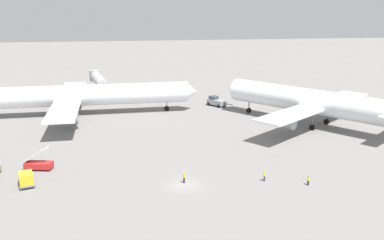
{
  "coord_description": "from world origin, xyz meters",
  "views": [
    {
      "loc": [
        -9.22,
        -60.14,
        26.46
      ],
      "look_at": [
        5.24,
        23.25,
        4.0
      ],
      "focal_mm": 39.57,
      "sensor_mm": 36.0,
      "label": 1
    }
  ],
  "objects_px": {
    "ground_crew_ramp_agent_by_cones": "(184,177)",
    "ground_crew_marshaller_foreground": "(265,176)",
    "pushback_tug": "(216,101)",
    "jet_bridge": "(98,79)",
    "ground_crew_wing_walker_right": "(308,180)",
    "gse_stair_truck_yellow": "(38,164)",
    "gse_container_dolly_flat": "(26,179)",
    "airliner_being_pushed": "(311,102)",
    "airliner_at_gate_left": "(78,96)"
  },
  "relations": [
    {
      "from": "airliner_being_pushed",
      "to": "pushback_tug",
      "type": "relative_size",
      "value": 5.26
    },
    {
      "from": "airliner_at_gate_left",
      "to": "jet_bridge",
      "type": "bearing_deg",
      "value": 82.28
    },
    {
      "from": "airliner_being_pushed",
      "to": "ground_crew_ramp_agent_by_cones",
      "type": "bearing_deg",
      "value": -140.06
    },
    {
      "from": "gse_stair_truck_yellow",
      "to": "ground_crew_ramp_agent_by_cones",
      "type": "height_order",
      "value": "gse_stair_truck_yellow"
    },
    {
      "from": "pushback_tug",
      "to": "ground_crew_ramp_agent_by_cones",
      "type": "bearing_deg",
      "value": -108.29
    },
    {
      "from": "ground_crew_ramp_agent_by_cones",
      "to": "gse_container_dolly_flat",
      "type": "bearing_deg",
      "value": 173.09
    },
    {
      "from": "airliner_at_gate_left",
      "to": "ground_crew_wing_walker_right",
      "type": "bearing_deg",
      "value": -53.31
    },
    {
      "from": "airliner_at_gate_left",
      "to": "airliner_being_pushed",
      "type": "xyz_separation_m",
      "value": [
        53.82,
        -19.26,
        0.63
      ]
    },
    {
      "from": "gse_container_dolly_flat",
      "to": "ground_crew_ramp_agent_by_cones",
      "type": "xyz_separation_m",
      "value": [
        24.02,
        -2.91,
        -0.26
      ]
    },
    {
      "from": "airliner_being_pushed",
      "to": "pushback_tug",
      "type": "xyz_separation_m",
      "value": [
        -16.88,
        23.18,
        -4.33
      ]
    },
    {
      "from": "ground_crew_wing_walker_right",
      "to": "ground_crew_marshaller_foreground",
      "type": "height_order",
      "value": "ground_crew_marshaller_foreground"
    },
    {
      "from": "gse_container_dolly_flat",
      "to": "ground_crew_marshaller_foreground",
      "type": "distance_m",
      "value": 36.88
    },
    {
      "from": "gse_container_dolly_flat",
      "to": "ground_crew_wing_walker_right",
      "type": "xyz_separation_m",
      "value": [
        42.74,
        -7.06,
        -0.36
      ]
    },
    {
      "from": "ground_crew_ramp_agent_by_cones",
      "to": "jet_bridge",
      "type": "xyz_separation_m",
      "value": [
        -16.02,
        76.23,
        3.56
      ]
    },
    {
      "from": "ground_crew_wing_walker_right",
      "to": "jet_bridge",
      "type": "xyz_separation_m",
      "value": [
        -34.74,
        80.38,
        3.67
      ]
    },
    {
      "from": "ground_crew_ramp_agent_by_cones",
      "to": "ground_crew_marshaller_foreground",
      "type": "distance_m",
      "value": 12.68
    },
    {
      "from": "gse_container_dolly_flat",
      "to": "gse_stair_truck_yellow",
      "type": "bearing_deg",
      "value": 84.66
    },
    {
      "from": "airliner_at_gate_left",
      "to": "pushback_tug",
      "type": "bearing_deg",
      "value": 6.06
    },
    {
      "from": "gse_stair_truck_yellow",
      "to": "jet_bridge",
      "type": "relative_size",
      "value": 0.22
    },
    {
      "from": "airliner_at_gate_left",
      "to": "ground_crew_ramp_agent_by_cones",
      "type": "distance_m",
      "value": 51.82
    },
    {
      "from": "pushback_tug",
      "to": "gse_container_dolly_flat",
      "type": "bearing_deg",
      "value": -130.15
    },
    {
      "from": "airliner_at_gate_left",
      "to": "pushback_tug",
      "type": "distance_m",
      "value": 37.34
    },
    {
      "from": "gse_container_dolly_flat",
      "to": "jet_bridge",
      "type": "bearing_deg",
      "value": 83.78
    },
    {
      "from": "gse_stair_truck_yellow",
      "to": "jet_bridge",
      "type": "distance_m",
      "value": 66.91
    },
    {
      "from": "pushback_tug",
      "to": "ground_crew_wing_walker_right",
      "type": "relative_size",
      "value": 5.03
    },
    {
      "from": "gse_stair_truck_yellow",
      "to": "ground_crew_ramp_agent_by_cones",
      "type": "xyz_separation_m",
      "value": [
        23.37,
        -9.81,
        -0.11
      ]
    },
    {
      "from": "airliner_being_pushed",
      "to": "ground_crew_ramp_agent_by_cones",
      "type": "xyz_separation_m",
      "value": [
        -33.93,
        -28.41,
        -4.67
      ]
    },
    {
      "from": "pushback_tug",
      "to": "jet_bridge",
      "type": "height_order",
      "value": "jet_bridge"
    },
    {
      "from": "ground_crew_wing_walker_right",
      "to": "ground_crew_ramp_agent_by_cones",
      "type": "relative_size",
      "value": 0.89
    },
    {
      "from": "jet_bridge",
      "to": "ground_crew_ramp_agent_by_cones",
      "type": "bearing_deg",
      "value": -78.13
    },
    {
      "from": "ground_crew_wing_walker_right",
      "to": "jet_bridge",
      "type": "distance_m",
      "value": 87.64
    },
    {
      "from": "airliner_at_gate_left",
      "to": "gse_stair_truck_yellow",
      "type": "bearing_deg",
      "value": -95.25
    },
    {
      "from": "gse_stair_truck_yellow",
      "to": "ground_crew_ramp_agent_by_cones",
      "type": "relative_size",
      "value": 2.79
    },
    {
      "from": "ground_crew_wing_walker_right",
      "to": "jet_bridge",
      "type": "bearing_deg",
      "value": 113.37
    },
    {
      "from": "ground_crew_ramp_agent_by_cones",
      "to": "ground_crew_marshaller_foreground",
      "type": "relative_size",
      "value": 1.02
    },
    {
      "from": "pushback_tug",
      "to": "airliner_being_pushed",
      "type": "bearing_deg",
      "value": -53.95
    },
    {
      "from": "airliner_being_pushed",
      "to": "ground_crew_marshaller_foreground",
      "type": "bearing_deg",
      "value": -125.51
    },
    {
      "from": "airliner_being_pushed",
      "to": "pushback_tug",
      "type": "bearing_deg",
      "value": 126.05
    },
    {
      "from": "airliner_being_pushed",
      "to": "ground_crew_wing_walker_right",
      "type": "bearing_deg",
      "value": -115.04
    },
    {
      "from": "jet_bridge",
      "to": "airliner_at_gate_left",
      "type": "bearing_deg",
      "value": -97.72
    },
    {
      "from": "ground_crew_wing_walker_right",
      "to": "ground_crew_marshaller_foreground",
      "type": "relative_size",
      "value": 0.91
    },
    {
      "from": "airliner_being_pushed",
      "to": "jet_bridge",
      "type": "xyz_separation_m",
      "value": [
        -49.95,
        47.82,
        -1.11
      ]
    },
    {
      "from": "pushback_tug",
      "to": "jet_bridge",
      "type": "relative_size",
      "value": 0.36
    },
    {
      "from": "gse_container_dolly_flat",
      "to": "jet_bridge",
      "type": "distance_m",
      "value": 73.83
    },
    {
      "from": "airliner_being_pushed",
      "to": "jet_bridge",
      "type": "distance_m",
      "value": 69.16
    },
    {
      "from": "gse_container_dolly_flat",
      "to": "ground_crew_ramp_agent_by_cones",
      "type": "height_order",
      "value": "gse_container_dolly_flat"
    },
    {
      "from": "airliner_being_pushed",
      "to": "gse_container_dolly_flat",
      "type": "xyz_separation_m",
      "value": [
        -57.95,
        -25.5,
        -4.42
      ]
    },
    {
      "from": "gse_container_dolly_flat",
      "to": "airliner_at_gate_left",
      "type": "bearing_deg",
      "value": 84.73
    },
    {
      "from": "gse_stair_truck_yellow",
      "to": "ground_crew_wing_walker_right",
      "type": "distance_m",
      "value": 44.35
    },
    {
      "from": "gse_container_dolly_flat",
      "to": "ground_crew_marshaller_foreground",
      "type": "relative_size",
      "value": 2.13
    }
  ]
}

